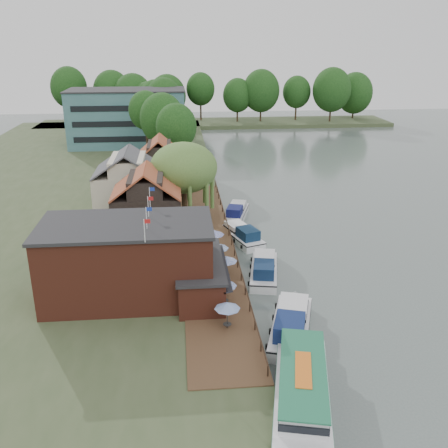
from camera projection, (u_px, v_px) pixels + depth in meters
name	position (u px, v px, depth m)	size (l,w,h in m)	color
ground	(296.00, 293.00, 49.29)	(260.00, 260.00, 0.00)	#4E5A56
land_bank	(60.00, 193.00, 79.16)	(50.00, 140.00, 1.00)	#384728
quay_deck	(208.00, 246.00, 57.56)	(6.00, 50.00, 0.10)	#47301E
quay_rail	(231.00, 240.00, 58.10)	(0.20, 49.00, 1.00)	black
pub	(150.00, 259.00, 45.52)	(20.00, 11.00, 7.30)	maroon
hotel_block	(128.00, 118.00, 110.18)	(25.40, 12.40, 12.30)	#38666B
cottage_a	(147.00, 203.00, 59.21)	(8.60, 7.60, 8.50)	black
cottage_b	(129.00, 181.00, 68.28)	(9.60, 8.60, 8.50)	beige
cottage_c	(160.00, 165.00, 77.02)	(7.60, 7.60, 8.50)	black
willow	(184.00, 183.00, 63.93)	(8.60, 8.60, 10.43)	#476B2D
umbrella_0	(227.00, 315.00, 40.86)	(2.15, 2.15, 2.38)	#1C459B
umbrella_1	(225.00, 292.00, 44.58)	(2.18, 2.18, 2.38)	navy
umbrella_2	(217.00, 275.00, 47.76)	(2.06, 2.06, 2.38)	navy
umbrella_3	(226.00, 267.00, 49.48)	(2.17, 2.17, 2.38)	navy
umbrella_4	(218.00, 254.00, 52.52)	(2.39, 2.39, 2.38)	navy
umbrella_5	(214.00, 240.00, 56.13)	(2.31, 2.31, 2.38)	navy
cruiser_0	(291.00, 321.00, 41.95)	(3.40, 10.49, 2.57)	silver
cruiser_1	(264.00, 267.00, 52.26)	(3.05, 9.46, 2.28)	silver
cruiser_2	(241.00, 233.00, 61.48)	(2.97, 9.21, 2.20)	white
cruiser_3	(236.00, 210.00, 69.52)	(2.87, 8.91, 2.12)	silver
tour_boat	(302.00, 393.00, 33.13)	(3.80, 13.46, 2.94)	silver
swan	(294.00, 353.00, 39.43)	(0.44, 0.44, 0.44)	white
bank_tree_0	(177.00, 139.00, 86.19)	(6.99, 6.99, 12.38)	#143811
bank_tree_1	(163.00, 129.00, 93.27)	(8.34, 8.34, 13.36)	#143811
bank_tree_2	(146.00, 125.00, 97.59)	(6.60, 6.60, 13.29)	#143811
bank_tree_3	(164.00, 108.00, 117.56)	(8.54, 8.54, 14.18)	#143811
bank_tree_4	(156.00, 106.00, 125.11)	(8.02, 8.02, 13.13)	#143811
bank_tree_5	(149.00, 104.00, 134.34)	(8.41, 8.41, 11.94)	#143811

